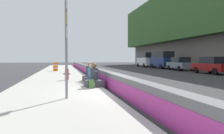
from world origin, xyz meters
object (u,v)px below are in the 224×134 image
object	(u,v)px
seated_person_middle	(93,78)
parked_car_third	(213,65)
seated_person_rear	(91,77)
construction_barrel	(56,67)
backpack	(92,84)
parked_car_far	(146,59)
parked_car_midline	(162,60)
route_sign_post	(66,38)
parked_car_fourth	(180,64)
fire_hydrant	(67,73)
seated_person_foreground	(94,79)
seated_person_far	(89,75)

from	to	relation	value
seated_person_middle	parked_car_third	distance (m)	14.98
seated_person_rear	construction_barrel	size ratio (longest dim) A/B	1.12
backpack	parked_car_far	size ratio (longest dim) A/B	0.08
backpack	parked_car_midline	distance (m)	25.41
parked_car_third	parked_car_midline	bearing A→B (deg)	-0.90
route_sign_post	parked_car_fourth	distance (m)	23.47
fire_hydrant	parked_car_third	size ratio (longest dim) A/B	0.19
seated_person_rear	backpack	size ratio (longest dim) A/B	2.67
backpack	parked_car_midline	world-z (taller)	parked_car_midline
parked_car_third	parked_car_midline	distance (m)	12.31
seated_person_middle	parked_car_far	size ratio (longest dim) A/B	0.21
parked_car_third	parked_car_far	distance (m)	18.80
seated_person_foreground	construction_barrel	distance (m)	15.23
parked_car_fourth	parked_car_far	world-z (taller)	parked_car_far
backpack	parked_car_third	size ratio (longest dim) A/B	0.09
seated_person_middle	parked_car_fourth	distance (m)	19.26
seated_person_far	seated_person_middle	bearing A→B (deg)	179.60
seated_person_foreground	parked_car_far	distance (m)	30.52
seated_person_middle	backpack	distance (m)	1.65
parked_car_fourth	parked_car_far	size ratio (longest dim) A/B	0.89
parked_car_fourth	parked_car_midline	distance (m)	5.74
parked_car_third	parked_car_midline	xyz separation A→B (m)	(12.30, -0.19, 0.49)
route_sign_post	parked_car_midline	bearing A→B (deg)	-31.01
seated_person_middle	seated_person_far	xyz separation A→B (m)	(2.02, -0.01, 0.04)
seated_person_foreground	parked_car_fourth	xyz separation A→B (m)	(15.37, -13.05, 0.35)
parked_car_midline	backpack	bearing A→B (deg)	148.28
seated_person_middle	parked_car_third	bearing A→B (deg)	-59.17
seated_person_middle	construction_barrel	distance (m)	14.15
route_sign_post	seated_person_middle	distance (m)	4.80
seated_person_rear	fire_hydrant	bearing A→B (deg)	38.86
seated_person_middle	backpack	bearing A→B (deg)	169.75
fire_hydrant	seated_person_rear	size ratio (longest dim) A/B	0.82
parked_car_far	parked_car_third	bearing A→B (deg)	179.76
seated_person_far	parked_car_far	bearing A→B (deg)	-27.87
seated_person_far	seated_person_rear	bearing A→B (deg)	178.78
seated_person_far	parked_car_third	size ratio (longest dim) A/B	0.26
fire_hydrant	seated_person_foreground	distance (m)	4.07
seated_person_far	parked_car_far	xyz separation A→B (m)	(24.45, -12.93, 0.84)
fire_hydrant	seated_person_far	distance (m)	1.56
fire_hydrant	parked_car_far	world-z (taller)	parked_car_far
seated_person_middle	fire_hydrant	bearing A→B (deg)	26.46
seated_person_far	parked_car_midline	size ratio (longest dim) A/B	0.23
parked_car_third	construction_barrel	bearing A→B (deg)	67.69
route_sign_post	parked_car_midline	distance (m)	28.23
seated_person_middle	parked_car_far	world-z (taller)	parked_car_far
seated_person_far	parked_car_midline	xyz separation A→B (m)	(17.95, -13.04, 0.84)
parked_car_midline	parked_car_far	bearing A→B (deg)	1.01
parked_car_far	route_sign_post	bearing A→B (deg)	154.82
parked_car_third	parked_car_fourth	bearing A→B (deg)	-0.79
seated_person_rear	parked_car_third	size ratio (longest dim) A/B	0.23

